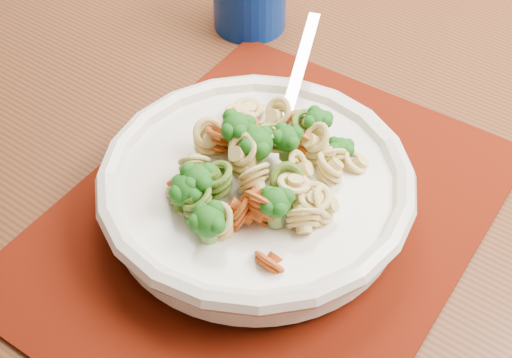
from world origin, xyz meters
TOP-DOWN VIEW (x-y plane):
  - dining_table at (-0.56, 0.27)m, footprint 1.56×1.24m
  - placemat at (-0.56, 0.11)m, footprint 0.51×0.46m
  - pasta_bowl at (-0.57, 0.12)m, footprint 0.27×0.27m
  - pasta_broccoli_heap at (-0.57, 0.12)m, footprint 0.23×0.23m
  - fork at (-0.52, 0.15)m, footprint 0.16×0.13m

SIDE VIEW (x-z plane):
  - dining_table at x=-0.56m, z-range 0.28..1.06m
  - placemat at x=-0.56m, z-range 0.78..0.79m
  - pasta_bowl at x=-0.57m, z-range 0.79..0.84m
  - fork at x=-0.52m, z-range 0.79..0.87m
  - pasta_broccoli_heap at x=-0.57m, z-range 0.80..0.86m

